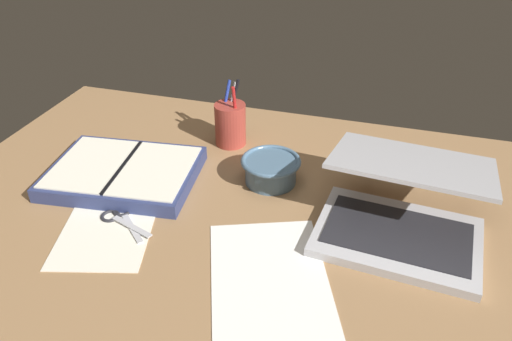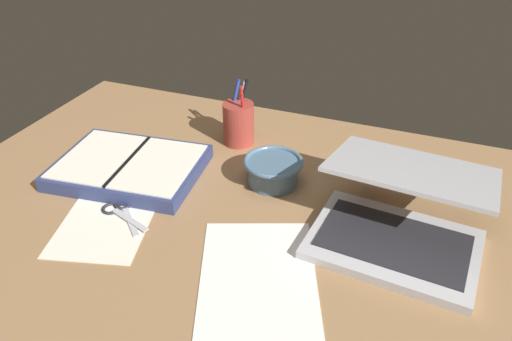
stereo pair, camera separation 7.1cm
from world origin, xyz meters
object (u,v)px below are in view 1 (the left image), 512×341
(bowl, at_px, (269,169))
(planner, at_px, (124,173))
(scissors, at_px, (120,217))
(laptop, at_px, (403,211))
(pen_cup, at_px, (230,124))

(bowl, distance_m, planner, 0.32)
(bowl, bearing_deg, scissors, -139.69)
(planner, bearing_deg, laptop, -7.35)
(bowl, bearing_deg, planner, -164.93)
(bowl, distance_m, scissors, 0.33)
(pen_cup, distance_m, planner, 0.29)
(laptop, height_order, bowl, laptop)
(laptop, bearing_deg, pen_cup, 156.26)
(laptop, xyz_separation_m, planner, (-0.60, 0.01, -0.03))
(bowl, bearing_deg, laptop, -18.34)
(scissors, bearing_deg, bowl, 71.44)
(bowl, height_order, planner, bowl)
(planner, bearing_deg, scissors, -70.89)
(pen_cup, xyz_separation_m, scissors, (-0.11, -0.35, -0.05))
(laptop, relative_size, bowl, 2.47)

